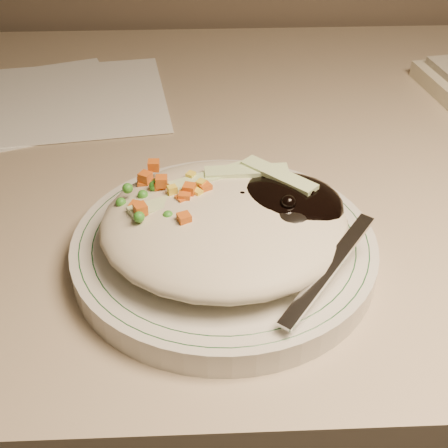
{
  "coord_description": "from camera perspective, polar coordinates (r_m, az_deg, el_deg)",
  "views": [
    {
      "loc": [
        -0.13,
        0.8,
        1.07
      ],
      "look_at": [
        -0.11,
        1.19,
        0.78
      ],
      "focal_mm": 50.0,
      "sensor_mm": 36.0,
      "label": 1
    }
  ],
  "objects": [
    {
      "name": "desk",
      "position": [
        0.79,
        7.76,
        -5.28
      ],
      "size": [
        1.4,
        0.7,
        0.74
      ],
      "color": "tan",
      "rests_on": "ground"
    },
    {
      "name": "plate",
      "position": [
        0.5,
        0.0,
        -2.37
      ],
      "size": [
        0.24,
        0.24,
        0.02
      ],
      "primitive_type": "cylinder",
      "color": "beige",
      "rests_on": "desk"
    },
    {
      "name": "plate_rim",
      "position": [
        0.5,
        0.0,
        -1.48
      ],
      "size": [
        0.23,
        0.23,
        0.0
      ],
      "color": "#144723",
      "rests_on": "plate"
    },
    {
      "name": "meal",
      "position": [
        0.48,
        0.51,
        0.49
      ],
      "size": [
        0.21,
        0.19,
        0.05
      ],
      "color": "beige",
      "rests_on": "plate"
    },
    {
      "name": "papers",
      "position": [
        0.78,
        -18.74,
        10.22
      ],
      "size": [
        0.39,
        0.3,
        0.0
      ],
      "color": "white",
      "rests_on": "desk"
    }
  ]
}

